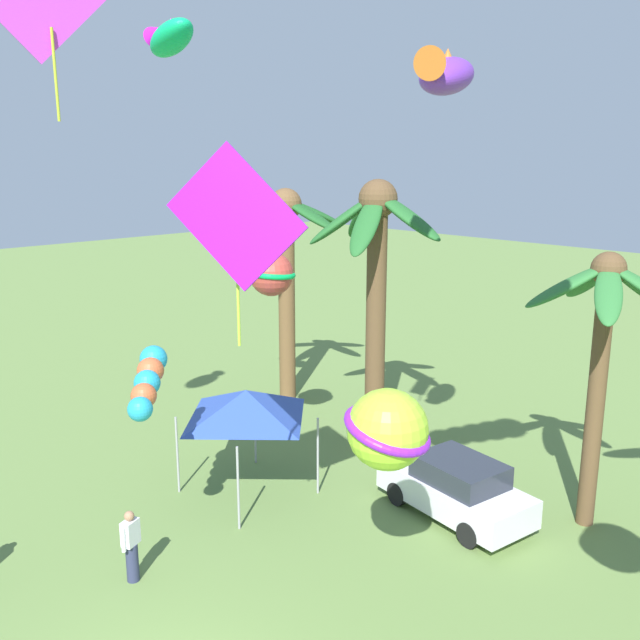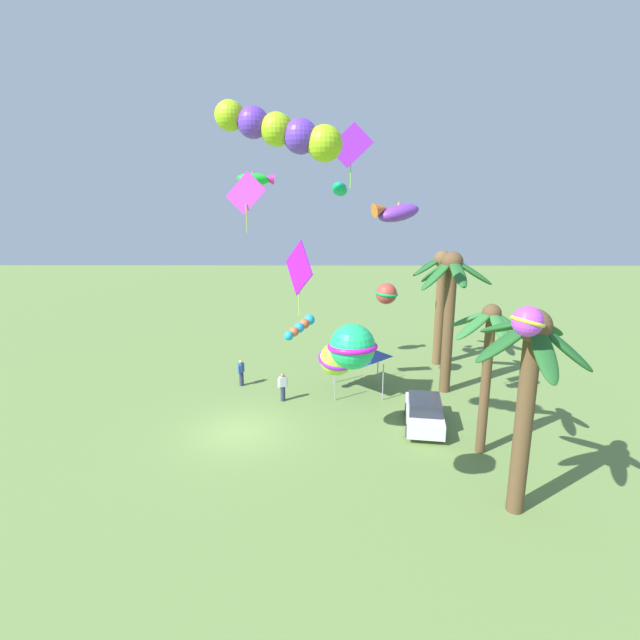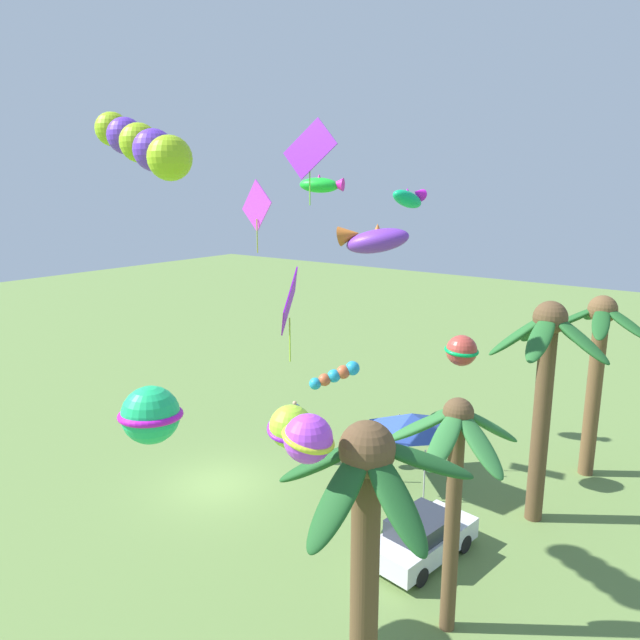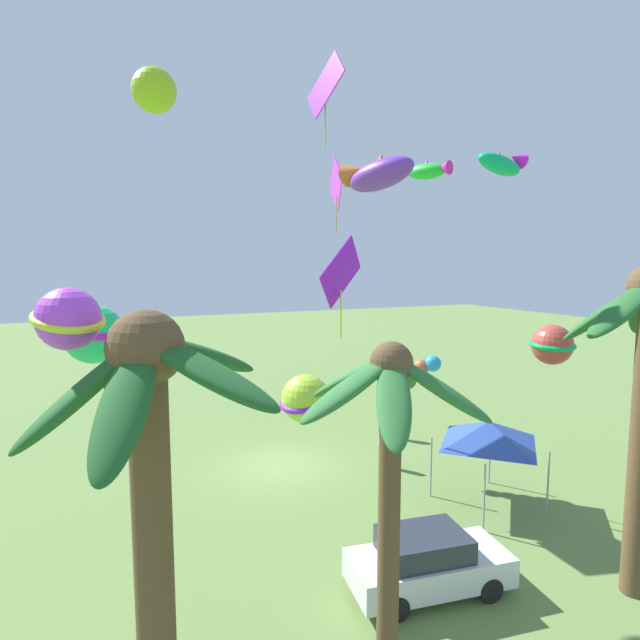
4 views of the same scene
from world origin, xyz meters
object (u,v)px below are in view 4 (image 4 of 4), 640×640
object	(u,v)px
kite_tube_3	(156,91)
spectator_1	(396,421)
kite_diamond_4	(341,274)
spectator_0	(384,447)
kite_tube_5	(414,369)
kite_diamond_7	(336,185)
palm_tree_2	(151,449)
kite_ball_11	(68,319)
kite_diamond_2	(325,86)
palm_tree_1	(388,434)
kite_ball_6	(306,399)
kite_fish_1	(429,171)
festival_tent	(489,433)
kite_ball_0	(94,334)
parked_car_0	(428,562)
kite_fish_10	(502,163)
kite_fish_8	(377,174)
kite_ball_9	(552,345)

from	to	relation	value
kite_tube_3	spectator_1	bearing A→B (deg)	-161.52
kite_tube_3	kite_diamond_4	bearing A→B (deg)	178.30
spectator_0	kite_tube_3	xyz separation A→B (m)	(8.32, 0.89, 12.05)
kite_tube_5	kite_diamond_7	world-z (taller)	kite_diamond_7
kite_tube_5	kite_diamond_7	distance (m)	7.62
palm_tree_2	kite_ball_11	xyz separation A→B (m)	(1.02, -0.67, 1.92)
kite_diamond_2	kite_tube_5	distance (m)	10.25
palm_tree_1	kite_ball_6	world-z (taller)	palm_tree_1
kite_ball_11	spectator_0	bearing A→B (deg)	-141.85
palm_tree_1	kite_fish_1	world-z (taller)	kite_fish_1
palm_tree_1	kite_ball_11	bearing A→B (deg)	-8.03
spectator_1	kite_diamond_4	bearing A→B (deg)	38.16
festival_tent	kite_tube_5	distance (m)	3.65
kite_tube_5	kite_diamond_7	bearing A→B (deg)	-49.20
kite_ball_0	parked_car_0	bearing A→B (deg)	150.98
palm_tree_1	kite_ball_0	distance (m)	7.73
festival_tent	kite_tube_5	world-z (taller)	kite_tube_5
kite_diamond_7	kite_fish_10	world-z (taller)	kite_diamond_7
kite_tube_5	kite_diamond_2	bearing A→B (deg)	26.21
kite_ball_6	kite_diamond_7	size ratio (longest dim) A/B	0.74
kite_fish_8	kite_fish_10	xyz separation A→B (m)	(-6.12, -2.20, 1.10)
kite_ball_11	palm_tree_2	bearing A→B (deg)	146.64
kite_tube_3	kite_ball_9	distance (m)	13.73
kite_tube_3	palm_tree_1	bearing A→B (deg)	108.88
kite_ball_6	kite_fish_8	world-z (taller)	kite_fish_8
parked_car_0	kite_diamond_2	bearing A→B (deg)	-75.07
kite_diamond_2	kite_ball_6	world-z (taller)	kite_diamond_2
kite_diamond_2	kite_fish_8	xyz separation A→B (m)	(-0.50, 1.99, -2.62)
kite_fish_1	kite_ball_11	distance (m)	17.41
festival_tent	palm_tree_1	bearing A→B (deg)	35.24
palm_tree_2	kite_fish_8	size ratio (longest dim) A/B	3.12
kite_fish_10	spectator_1	bearing A→B (deg)	-87.21
kite_diamond_2	kite_ball_9	xyz separation A→B (m)	(-6.34, 2.47, -7.27)
kite_fish_1	kite_diamond_7	distance (m)	4.45
kite_ball_0	kite_fish_10	size ratio (longest dim) A/B	1.08
kite_tube_3	kite_ball_9	bearing A→B (deg)	155.19
palm_tree_2	kite_fish_10	size ratio (longest dim) A/B	3.72
palm_tree_1	kite_fish_10	xyz separation A→B (m)	(-8.04, -5.97, 6.39)
palm_tree_2	kite_tube_3	world-z (taller)	kite_tube_3
kite_ball_0	kite_tube_3	distance (m)	7.22
kite_fish_1	kite_diamond_4	world-z (taller)	kite_fish_1
kite_ball_6	parked_car_0	bearing A→B (deg)	108.03
festival_tent	kite_fish_8	size ratio (longest dim) A/B	1.21
kite_diamond_2	kite_ball_9	distance (m)	9.96
spectator_0	palm_tree_1	bearing A→B (deg)	58.66
spectator_0	kite_ball_11	world-z (taller)	kite_ball_11
kite_diamond_7	kite_fish_8	distance (m)	7.11
parked_car_0	kite_ball_0	size ratio (longest dim) A/B	1.93
kite_tube_5	kite_fish_10	world-z (taller)	kite_fish_10
palm_tree_2	kite_ball_0	world-z (taller)	palm_tree_2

